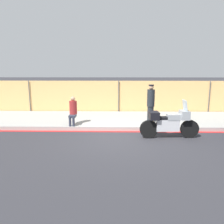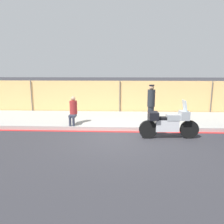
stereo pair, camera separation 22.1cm
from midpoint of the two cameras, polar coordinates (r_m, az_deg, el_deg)
ground_plane at (r=8.63m, az=1.24°, el=-6.90°), size 120.00×120.00×0.00m
sidewalk at (r=11.32m, az=1.24°, el=-2.01°), size 39.45×3.59×0.18m
curb_paint_stripe at (r=9.51m, az=1.24°, el=-5.14°), size 39.45×0.18×0.01m
storefront_fence at (r=13.01m, az=1.25°, el=3.78°), size 37.47×0.17×1.99m
motorcycle at (r=8.79m, az=13.98°, el=-2.75°), size 2.33×0.56×1.51m
officer_standing at (r=10.31m, az=9.47°, el=2.25°), size 0.35×0.35×1.79m
person_seated_on_curb at (r=10.05m, az=-10.79°, el=0.76°), size 0.34×0.65×1.28m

